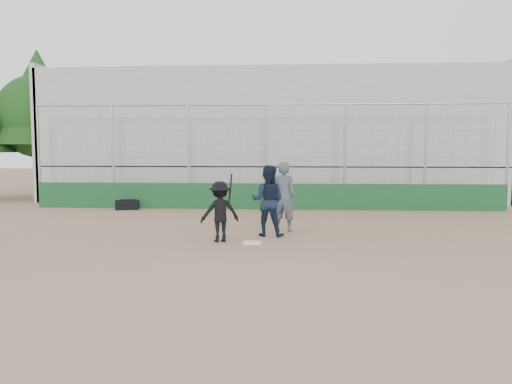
# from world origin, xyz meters

# --- Properties ---
(ground) EXTENTS (90.00, 90.00, 0.00)m
(ground) POSITION_xyz_m (0.00, 0.00, 0.00)
(ground) COLOR brown
(ground) RESTS_ON ground
(home_plate) EXTENTS (0.44, 0.44, 0.02)m
(home_plate) POSITION_xyz_m (0.00, 0.00, 0.01)
(home_plate) COLOR white
(home_plate) RESTS_ON ground
(backstop) EXTENTS (18.10, 0.25, 4.04)m
(backstop) POSITION_xyz_m (0.00, 7.00, 0.96)
(backstop) COLOR #133D1E
(backstop) RESTS_ON ground
(bleachers) EXTENTS (20.25, 6.70, 6.98)m
(bleachers) POSITION_xyz_m (0.00, 11.95, 2.92)
(bleachers) COLOR #959595
(bleachers) RESTS_ON ground
(tree_left) EXTENTS (4.48, 4.48, 7.00)m
(tree_left) POSITION_xyz_m (-11.00, 11.00, 4.39)
(tree_left) COLOR #351F13
(tree_left) RESTS_ON ground
(batter_at_plate) EXTENTS (1.12, 0.90, 1.70)m
(batter_at_plate) POSITION_xyz_m (-0.82, 0.16, 0.76)
(batter_at_plate) COLOR black
(batter_at_plate) RESTS_ON ground
(catcher_crouched) EXTENTS (1.07, 0.92, 1.27)m
(catcher_crouched) POSITION_xyz_m (0.34, 1.01, 0.63)
(catcher_crouched) COLOR black
(catcher_crouched) RESTS_ON ground
(umpire) EXTENTS (0.82, 0.65, 1.79)m
(umpire) POSITION_xyz_m (0.75, 1.81, 0.89)
(umpire) COLOR #444B56
(umpire) RESTS_ON ground
(equipment_bag) EXTENTS (0.91, 0.53, 0.40)m
(equipment_bag) POSITION_xyz_m (-5.29, 6.43, 0.18)
(equipment_bag) COLOR black
(equipment_bag) RESTS_ON ground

